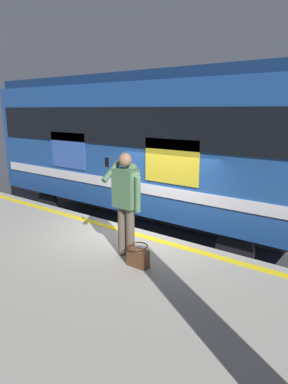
# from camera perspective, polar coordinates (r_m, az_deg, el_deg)

# --- Properties ---
(ground_plane) EXTENTS (25.01, 25.01, 0.00)m
(ground_plane) POSITION_cam_1_polar(r_m,az_deg,el_deg) (7.47, -0.39, -13.88)
(ground_plane) COLOR #3D3D3F
(platform) EXTENTS (14.27, 4.04, 1.05)m
(platform) POSITION_cam_1_polar(r_m,az_deg,el_deg) (5.94, -12.85, -16.31)
(platform) COLOR #9E998E
(platform) RESTS_ON ground
(safety_line) EXTENTS (13.98, 0.16, 0.01)m
(safety_line) POSITION_cam_1_polar(r_m,az_deg,el_deg) (6.82, -1.95, -6.97)
(safety_line) COLOR yellow
(safety_line) RESTS_ON platform
(track_rail_near) EXTENTS (18.55, 0.08, 0.16)m
(track_rail_near) POSITION_cam_1_polar(r_m,az_deg,el_deg) (8.65, 6.25, -9.34)
(track_rail_near) COLOR slate
(track_rail_near) RESTS_ON ground
(track_rail_far) EXTENTS (18.55, 0.08, 0.16)m
(track_rail_far) POSITION_cam_1_polar(r_m,az_deg,el_deg) (9.83, 10.60, -6.60)
(track_rail_far) COLOR slate
(track_rail_far) RESTS_ON ground
(train_carriage) EXTENTS (9.64, 2.83, 4.16)m
(train_carriage) POSITION_cam_1_polar(r_m,az_deg,el_deg) (9.46, 0.60, 8.67)
(train_carriage) COLOR #1E478C
(train_carriage) RESTS_ON ground
(passenger) EXTENTS (0.57, 0.55, 1.75)m
(passenger) POSITION_cam_1_polar(r_m,az_deg,el_deg) (5.51, -3.04, -0.79)
(passenger) COLOR brown
(passenger) RESTS_ON platform
(handbag) EXTENTS (0.35, 0.32, 0.35)m
(handbag) POSITION_cam_1_polar(r_m,az_deg,el_deg) (5.41, -1.00, -10.86)
(handbag) COLOR #59331E
(handbag) RESTS_ON platform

